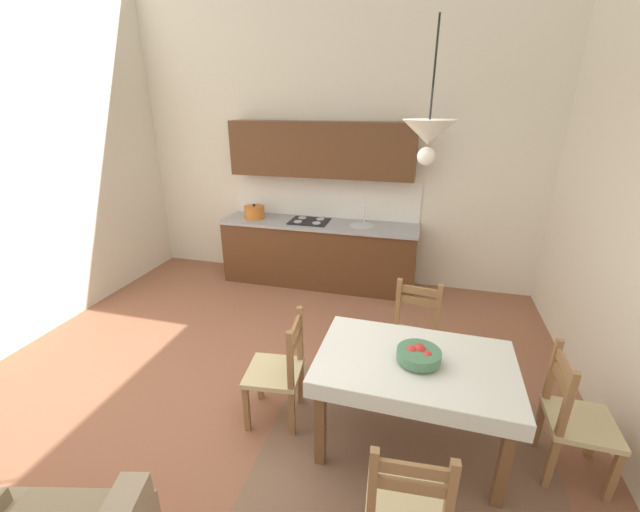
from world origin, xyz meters
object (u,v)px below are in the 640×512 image
object	(u,v)px
kitchen_cabinetry	(319,225)
fruit_bowl	(419,355)
dining_chair_tv_side	(279,371)
pendant_lamp	(428,134)
dining_chair_window_side	(574,420)
dining_table	(414,376)
dining_chair_camera_side	(406,503)
dining_chair_kitchen_side	(413,337)

from	to	relation	value
kitchen_cabinetry	fruit_bowl	size ratio (longest dim) A/B	8.96
dining_chair_tv_side	pendant_lamp	bearing A→B (deg)	6.64
dining_chair_window_side	dining_table	bearing A→B (deg)	-177.77
dining_chair_camera_side	fruit_bowl	world-z (taller)	dining_chair_camera_side
dining_table	dining_chair_window_side	distance (m)	1.08
pendant_lamp	dining_table	bearing A→B (deg)	-65.29
kitchen_cabinetry	dining_chair_kitchen_side	size ratio (longest dim) A/B	2.89
dining_chair_tv_side	dining_chair_window_side	distance (m)	2.09
kitchen_cabinetry	pendant_lamp	size ratio (longest dim) A/B	3.34
kitchen_cabinetry	dining_chair_window_side	xyz separation A→B (m)	(2.47, -2.60, -0.41)
dining_chair_camera_side	fruit_bowl	size ratio (longest dim) A/B	3.10
dining_chair_tv_side	fruit_bowl	xyz separation A→B (m)	(1.05, -0.03, 0.37)
kitchen_cabinetry	dining_chair_kitchen_side	world-z (taller)	kitchen_cabinetry
dining_chair_kitchen_side	fruit_bowl	xyz separation A→B (m)	(0.04, -0.81, 0.37)
dining_chair_tv_side	pendant_lamp	world-z (taller)	pendant_lamp
dining_table	dining_chair_tv_side	xyz separation A→B (m)	(-1.03, 0.01, -0.18)
dining_table	kitchen_cabinetry	bearing A→B (deg)	117.96
dining_table	fruit_bowl	bearing A→B (deg)	-46.94
dining_chair_tv_side	dining_chair_kitchen_side	distance (m)	1.27
dining_chair_tv_side	dining_chair_camera_side	bearing A→B (deg)	-39.74
kitchen_cabinetry	dining_table	bearing A→B (deg)	-62.04
dining_table	dining_chair_camera_side	world-z (taller)	dining_chair_camera_side
dining_chair_window_side	dining_chair_camera_side	world-z (taller)	same
fruit_bowl	dining_chair_window_side	bearing A→B (deg)	3.31
fruit_bowl	kitchen_cabinetry	bearing A→B (deg)	118.09
dining_chair_tv_side	dining_chair_kitchen_side	world-z (taller)	same
dining_chair_window_side	pendant_lamp	world-z (taller)	pendant_lamp
kitchen_cabinetry	dining_chair_kitchen_side	xyz separation A→B (m)	(1.38, -1.85, -0.41)
dining_table	pendant_lamp	distance (m)	1.64
kitchen_cabinetry	pendant_lamp	xyz separation A→B (m)	(1.34, -2.51, 1.40)
dining_chair_kitchen_side	pendant_lamp	bearing A→B (deg)	-93.05
kitchen_cabinetry	dining_chair_window_side	distance (m)	3.61
kitchen_cabinetry	dining_chair_tv_side	bearing A→B (deg)	-81.88
kitchen_cabinetry	dining_chair_camera_side	size ratio (longest dim) A/B	2.89
dining_chair_kitchen_side	dining_chair_camera_side	bearing A→B (deg)	-88.85
dining_chair_tv_side	dining_chair_camera_side	world-z (taller)	same
dining_chair_camera_side	pendant_lamp	size ratio (longest dim) A/B	1.16
dining_table	dining_chair_window_side	size ratio (longest dim) A/B	1.49
dining_chair_tv_side	dining_chair_camera_side	xyz separation A→B (m)	(1.04, -0.86, 0.00)
dining_table	dining_chair_window_side	world-z (taller)	dining_chair_window_side
dining_chair_camera_side	pendant_lamp	distance (m)	2.06
dining_chair_tv_side	dining_chair_kitchen_side	size ratio (longest dim) A/B	1.00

